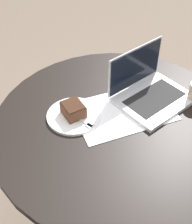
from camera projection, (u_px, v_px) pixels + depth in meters
ground_plane at (112, 215)px, 1.80m from camera, size 12.00×12.00×0.00m
dining_table at (117, 151)px, 1.41m from camera, size 1.05×1.05×0.76m
paper_document at (123, 111)px, 1.33m from camera, size 0.43×0.29×0.00m
plate at (74, 116)px, 1.30m from camera, size 0.23×0.23×0.01m
cake_slice at (73, 110)px, 1.28m from camera, size 0.09×0.10×0.06m
fork at (80, 120)px, 1.27m from camera, size 0.09×0.16×0.00m
laptop at (150, 92)px, 1.37m from camera, size 0.37×0.33×0.21m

